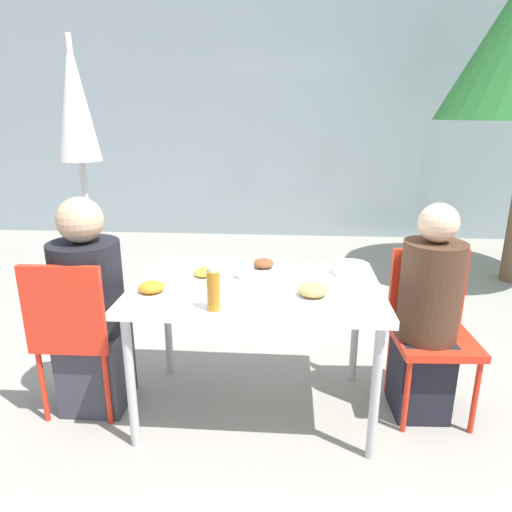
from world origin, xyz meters
TOP-DOWN VIEW (x-y plane):
  - ground_plane at (0.00, 0.00)m, footprint 24.00×24.00m
  - building_facade at (0.00, 3.91)m, footprint 10.00×0.20m
  - dining_table at (0.00, 0.00)m, footprint 1.25×0.79m
  - chair_left at (-0.92, -0.09)m, footprint 0.41×0.41m
  - person_left at (-0.87, -0.01)m, footprint 0.36×0.36m
  - chair_right at (0.92, 0.12)m, footprint 0.42×0.42m
  - person_right at (0.87, 0.04)m, footprint 0.30×0.30m
  - closed_umbrella at (-1.27, 0.93)m, footprint 0.36×0.36m
  - plate_0 at (0.28, -0.16)m, footprint 0.25×0.25m
  - plate_1 at (-0.27, 0.07)m, footprint 0.20×0.20m
  - plate_2 at (0.02, 0.23)m, footprint 0.21×0.21m
  - plate_3 at (-0.48, -0.17)m, footprint 0.23×0.23m
  - bottle at (-0.16, -0.33)m, footprint 0.06×0.06m
  - drinking_cup at (-0.06, 0.08)m, footprint 0.08×0.08m
  - salad_bowl at (0.50, 0.19)m, footprint 0.19×0.19m

SIDE VIEW (x-z plane):
  - ground_plane at x=0.00m, z-range 0.00..0.00m
  - chair_left at x=-0.92m, z-range 0.07..0.94m
  - chair_right at x=0.92m, z-range 0.07..0.94m
  - person_left at x=-0.87m, z-range -0.04..1.13m
  - person_right at x=0.87m, z-range -0.03..1.12m
  - dining_table at x=0.00m, z-range 0.30..1.03m
  - plate_1 at x=-0.27m, z-range 0.72..0.78m
  - plate_2 at x=0.02m, z-range 0.72..0.78m
  - plate_3 at x=-0.48m, z-range 0.72..0.78m
  - plate_0 at x=0.28m, z-range 0.72..0.79m
  - salad_bowl at x=0.50m, z-range 0.73..0.79m
  - drinking_cup at x=-0.06m, z-range 0.73..0.82m
  - bottle at x=-0.16m, z-range 0.72..0.92m
  - closed_umbrella at x=-1.27m, z-range 0.45..2.49m
  - building_facade at x=0.00m, z-range 0.00..3.00m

